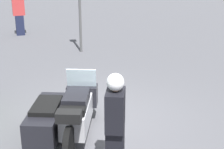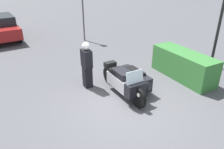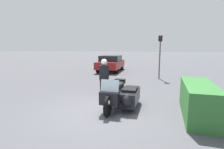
# 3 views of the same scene
# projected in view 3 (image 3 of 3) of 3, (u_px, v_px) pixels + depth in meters

# --- Properties ---
(ground_plane) EXTENTS (160.00, 160.00, 0.00)m
(ground_plane) POSITION_uv_depth(u_px,v_px,m) (102.00, 112.00, 6.08)
(ground_plane) COLOR #4C4C51
(police_motorcycle) EXTENTS (2.56, 1.16, 1.17)m
(police_motorcycle) POSITION_uv_depth(u_px,v_px,m) (122.00, 95.00, 6.43)
(police_motorcycle) COLOR black
(police_motorcycle) RESTS_ON ground
(officer_rider) EXTENTS (0.47, 0.29, 1.72)m
(officer_rider) POSITION_uv_depth(u_px,v_px,m) (104.00, 77.00, 7.76)
(officer_rider) COLOR black
(officer_rider) RESTS_ON ground
(hedge_bush_curbside) EXTENTS (2.73, 0.93, 1.07)m
(hedge_bush_curbside) POSITION_uv_depth(u_px,v_px,m) (198.00, 100.00, 5.68)
(hedge_bush_curbside) COLOR #337033
(hedge_bush_curbside) RESTS_ON ground
(traffic_light_far) EXTENTS (0.23, 0.27, 3.03)m
(traffic_light_far) POSITION_uv_depth(u_px,v_px,m) (160.00, 50.00, 12.16)
(traffic_light_far) COLOR #4C4C4C
(traffic_light_far) RESTS_ON ground
(parked_car_background) EXTENTS (4.28, 2.15, 1.47)m
(parked_car_background) POSITION_uv_depth(u_px,v_px,m) (111.00, 63.00, 16.29)
(parked_car_background) COLOR maroon
(parked_car_background) RESTS_ON ground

